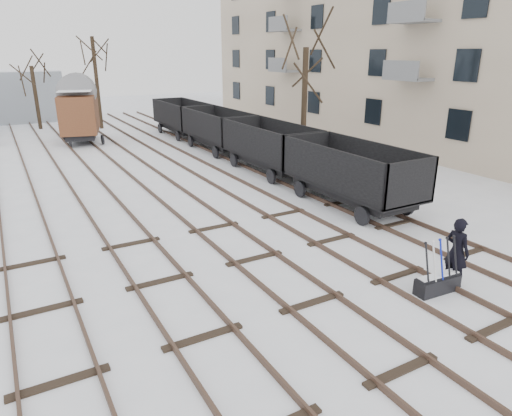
{
  "coord_description": "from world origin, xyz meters",
  "views": [
    {
      "loc": [
        -6.26,
        -8.14,
        6.08
      ],
      "look_at": [
        0.73,
        4.18,
        1.2
      ],
      "focal_mm": 32.0,
      "sensor_mm": 36.0,
      "label": 1
    }
  ],
  "objects": [
    {
      "name": "ground",
      "position": [
        0.0,
        0.0,
        0.0
      ],
      "size": [
        120.0,
        120.0,
        0.0
      ],
      "primitive_type": "plane",
      "color": "white",
      "rests_on": "ground"
    },
    {
      "name": "freight_wagon_a",
      "position": [
        6.0,
        5.58,
        0.97
      ],
      "size": [
        2.49,
        6.22,
        2.54
      ],
      "color": "black",
      "rests_on": "ground"
    },
    {
      "name": "box_van_wagon",
      "position": [
        -1.14,
        25.64,
        2.13
      ],
      "size": [
        3.6,
        5.25,
        3.65
      ],
      "rotation": [
        0.0,
        0.0,
        -0.24
      ],
      "color": "black",
      "rests_on": "ground"
    },
    {
      "name": "ground_frame",
      "position": [
        3.23,
        -1.15,
        0.28
      ],
      "size": [
        1.32,
        0.5,
        1.49
      ],
      "rotation": [
        0.0,
        0.0,
        -0.06
      ],
      "color": "black",
      "rests_on": "ground"
    },
    {
      "name": "apartment_block",
      "position": [
        19.95,
        14.0,
        8.05
      ],
      "size": [
        10.12,
        45.0,
        16.1
      ],
      "color": "beige",
      "rests_on": "ground"
    },
    {
      "name": "shed_right",
      "position": [
        -4.0,
        40.0,
        2.25
      ],
      "size": [
        7.0,
        6.0,
        4.5
      ],
      "color": "gray",
      "rests_on": "ground"
    },
    {
      "name": "freight_wagon_c",
      "position": [
        6.0,
        18.38,
        0.97
      ],
      "size": [
        2.49,
        6.22,
        2.54
      ],
      "color": "black",
      "rests_on": "ground"
    },
    {
      "name": "tracks",
      "position": [
        -0.0,
        13.67,
        0.07
      ],
      "size": [
        13.9,
        52.0,
        0.16
      ],
      "color": "black",
      "rests_on": "ground"
    },
    {
      "name": "tree_far_left",
      "position": [
        -3.13,
        33.52,
        2.5
      ],
      "size": [
        0.3,
        0.3,
        4.99
      ],
      "primitive_type": "cylinder",
      "color": "black",
      "rests_on": "ground"
    },
    {
      "name": "tree_far_right",
      "position": [
        1.32,
        31.27,
        3.6
      ],
      "size": [
        0.3,
        0.3,
        7.19
      ],
      "primitive_type": "cylinder",
      "color": "black",
      "rests_on": "ground"
    },
    {
      "name": "tree_near",
      "position": [
        8.14,
        12.06,
        3.14
      ],
      "size": [
        0.3,
        0.3,
        6.27
      ],
      "primitive_type": "cylinder",
      "color": "black",
      "rests_on": "ground"
    },
    {
      "name": "freight_wagon_b",
      "position": [
        6.0,
        11.98,
        0.97
      ],
      "size": [
        2.49,
        6.22,
        2.54
      ],
      "color": "black",
      "rests_on": "ground"
    },
    {
      "name": "freight_wagon_d",
      "position": [
        6.0,
        24.78,
        0.97
      ],
      "size": [
        2.49,
        6.22,
        2.54
      ],
      "color": "black",
      "rests_on": "ground"
    },
    {
      "name": "worker",
      "position": [
        3.98,
        -1.05,
        0.96
      ],
      "size": [
        0.48,
        0.72,
        1.93
      ],
      "primitive_type": "imported",
      "rotation": [
        0.0,
        0.0,
        1.6
      ],
      "color": "black",
      "rests_on": "ground"
    }
  ]
}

